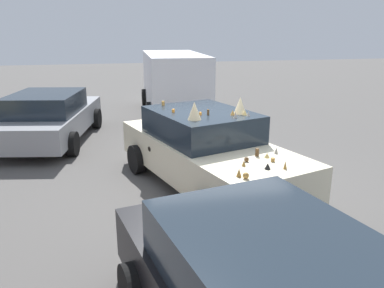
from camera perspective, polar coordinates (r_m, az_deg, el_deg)
The scene contains 4 objects.
ground_plane at distance 7.63m, azimuth 2.21°, elevation -6.34°, with size 60.00×60.00×0.00m, color #514F4C.
art_car_decorated at distance 7.41m, azimuth 2.08°, elevation -0.88°, with size 4.81×2.98×1.80m.
parked_van_far_left at distance 14.09m, azimuth -2.72°, elevation 9.51°, with size 4.93×2.43×2.18m.
parked_sedan_behind_left at distance 11.19m, azimuth -20.46°, elevation 3.85°, with size 4.80×2.70×1.39m.
Camera 1 is at (-6.76, 1.88, 2.99)m, focal length 35.59 mm.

